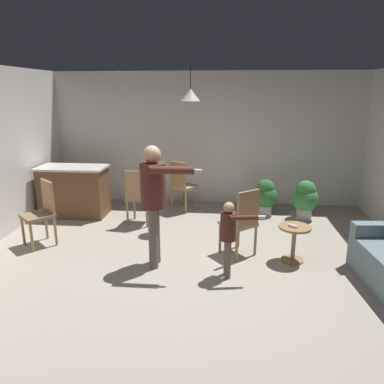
# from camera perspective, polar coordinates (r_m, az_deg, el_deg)

# --- Properties ---
(ground) EXTENTS (7.68, 7.68, 0.00)m
(ground) POSITION_cam_1_polar(r_m,az_deg,el_deg) (4.93, 0.03, -12.33)
(ground) COLOR #9E9384
(wall_back) EXTENTS (6.40, 0.10, 2.70)m
(wall_back) POSITION_cam_1_polar(r_m,az_deg,el_deg) (7.61, 2.30, 8.32)
(wall_back) COLOR silver
(wall_back) RESTS_ON ground
(kitchen_counter) EXTENTS (1.26, 0.66, 0.95)m
(kitchen_counter) POSITION_cam_1_polar(r_m,az_deg,el_deg) (7.25, -18.03, 0.16)
(kitchen_counter) COLOR brown
(kitchen_counter) RESTS_ON ground
(side_table_by_couch) EXTENTS (0.44, 0.44, 0.52)m
(side_table_by_couch) POSITION_cam_1_polar(r_m,az_deg,el_deg) (5.25, 15.71, -7.16)
(side_table_by_couch) COLOR #99754C
(side_table_by_couch) RESTS_ON ground
(person_adult) EXTENTS (0.81, 0.48, 1.65)m
(person_adult) POSITION_cam_1_polar(r_m,az_deg,el_deg) (4.75, -5.96, -0.20)
(person_adult) COLOR #60564C
(person_adult) RESTS_ON ground
(person_child) EXTENTS (0.55, 0.29, 1.00)m
(person_child) POSITION_cam_1_polar(r_m,az_deg,el_deg) (4.57, 5.83, -6.12)
(person_child) COLOR #60564C
(person_child) RESTS_ON ground
(dining_chair_by_counter) EXTENTS (0.58, 0.58, 1.00)m
(dining_chair_by_counter) POSITION_cam_1_polar(r_m,az_deg,el_deg) (7.14, -1.57, 1.29)
(dining_chair_by_counter) COLOR #99754C
(dining_chair_by_counter) RESTS_ON ground
(dining_chair_near_wall) EXTENTS (0.46, 0.46, 1.00)m
(dining_chair_near_wall) POSITION_cam_1_polar(r_m,az_deg,el_deg) (6.45, -8.42, -0.46)
(dining_chair_near_wall) COLOR #99754C
(dining_chair_near_wall) RESTS_ON ground
(dining_chair_centre_back) EXTENTS (0.59, 0.59, 1.00)m
(dining_chair_centre_back) POSITION_cam_1_polar(r_m,az_deg,el_deg) (5.19, 7.84, -4.40)
(dining_chair_centre_back) COLOR #99754C
(dining_chair_centre_back) RESTS_ON ground
(dining_chair_spare) EXTENTS (0.59, 0.59, 1.00)m
(dining_chair_spare) POSITION_cam_1_polar(r_m,az_deg,el_deg) (6.01, -22.52, -2.70)
(dining_chair_spare) COLOR #99754C
(dining_chair_spare) RESTS_ON ground
(potted_plant_corner) EXTENTS (0.48, 0.48, 0.73)m
(potted_plant_corner) POSITION_cam_1_polar(r_m,az_deg,el_deg) (7.02, 17.36, -0.90)
(potted_plant_corner) COLOR #B7B2AD
(potted_plant_corner) RESTS_ON ground
(potted_plant_by_wall) EXTENTS (0.46, 0.46, 0.70)m
(potted_plant_by_wall) POSITION_cam_1_polar(r_m,az_deg,el_deg) (7.07, 11.44, -0.54)
(potted_plant_by_wall) COLOR #B7B2AD
(potted_plant_by_wall) RESTS_ON ground
(spare_remote_on_table) EXTENTS (0.12, 0.11, 0.04)m
(spare_remote_on_table) POSITION_cam_1_polar(r_m,az_deg,el_deg) (5.13, 15.56, -5.19)
(spare_remote_on_table) COLOR white
(spare_remote_on_table) RESTS_ON side_table_by_couch
(ceiling_light_pendant) EXTENTS (0.32, 0.32, 0.55)m
(ceiling_light_pendant) POSITION_cam_1_polar(r_m,az_deg,el_deg) (6.10, -0.24, 15.04)
(ceiling_light_pendant) COLOR silver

